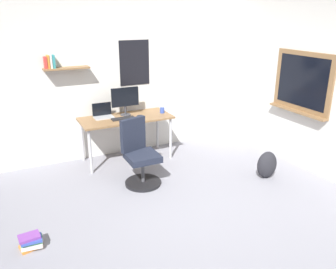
# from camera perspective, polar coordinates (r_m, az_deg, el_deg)

# --- Properties ---
(ground_plane) EXTENTS (5.20, 5.20, 0.00)m
(ground_plane) POSITION_cam_1_polar(r_m,az_deg,el_deg) (4.21, 3.26, -14.17)
(ground_plane) COLOR gray
(ground_plane) RESTS_ON ground
(wall_back) EXTENTS (5.00, 0.30, 2.60)m
(wall_back) POSITION_cam_1_polar(r_m,az_deg,el_deg) (5.84, -8.44, 9.21)
(wall_back) COLOR silver
(wall_back) RESTS_ON ground
(desk) EXTENTS (1.47, 0.66, 0.74)m
(desk) POSITION_cam_1_polar(r_m,az_deg,el_deg) (5.61, -7.01, 2.19)
(desk) COLOR olive
(desk) RESTS_ON ground
(office_chair) EXTENTS (0.52, 0.54, 0.95)m
(office_chair) POSITION_cam_1_polar(r_m,az_deg,el_deg) (4.88, -4.75, -3.71)
(office_chair) COLOR black
(office_chair) RESTS_ON ground
(laptop) EXTENTS (0.31, 0.21, 0.23)m
(laptop) POSITION_cam_1_polar(r_m,az_deg,el_deg) (5.63, -10.78, 3.37)
(laptop) COLOR #ADAFB5
(laptop) RESTS_ON desk
(monitor_primary) EXTENTS (0.46, 0.17, 0.46)m
(monitor_primary) POSITION_cam_1_polar(r_m,az_deg,el_deg) (5.63, -7.16, 5.85)
(monitor_primary) COLOR #38383D
(monitor_primary) RESTS_ON desk
(keyboard) EXTENTS (0.37, 0.13, 0.02)m
(keyboard) POSITION_cam_1_polar(r_m,az_deg,el_deg) (5.49, -7.49, 2.67)
(keyboard) COLOR black
(keyboard) RESTS_ON desk
(computer_mouse) EXTENTS (0.10, 0.06, 0.03)m
(computer_mouse) POSITION_cam_1_polar(r_m,az_deg,el_deg) (5.58, -4.77, 3.12)
(computer_mouse) COLOR #262628
(computer_mouse) RESTS_ON desk
(coffee_mug) EXTENTS (0.08, 0.08, 0.09)m
(coffee_mug) POSITION_cam_1_polar(r_m,az_deg,el_deg) (5.78, -0.98, 4.06)
(coffee_mug) COLOR #334CA5
(coffee_mug) RESTS_ON desk
(backpack) EXTENTS (0.32, 0.22, 0.41)m
(backpack) POSITION_cam_1_polar(r_m,az_deg,el_deg) (5.31, 16.16, -4.88)
(backpack) COLOR #232328
(backpack) RESTS_ON ground
(book_stack_on_floor) EXTENTS (0.25, 0.21, 0.16)m
(book_stack_on_floor) POSITION_cam_1_polar(r_m,az_deg,el_deg) (4.01, -21.87, -16.26)
(book_stack_on_floor) COLOR orange
(book_stack_on_floor) RESTS_ON ground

